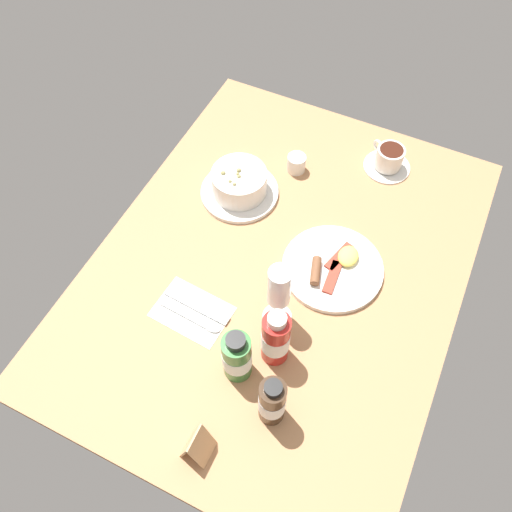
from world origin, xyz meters
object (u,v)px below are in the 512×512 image
(sauce_bottle_green, at_px, (237,356))
(menu_card, at_px, (196,444))
(creamer_jug, at_px, (297,163))
(sauce_bottle_brown, at_px, (272,402))
(wine_glass, at_px, (279,289))
(sauce_bottle_red, at_px, (276,338))
(coffee_cup, at_px, (389,159))
(porridge_bowl, at_px, (239,184))
(breakfast_plate, at_px, (333,267))
(cutlery_setting, at_px, (194,312))

(sauce_bottle_green, relative_size, menu_card, 1.66)
(sauce_bottle_green, distance_m, menu_card, 0.18)
(creamer_jug, height_order, sauce_bottle_brown, sauce_bottle_brown)
(wine_glass, height_order, sauce_bottle_red, wine_glass)
(coffee_cup, distance_m, sauce_bottle_green, 0.70)
(porridge_bowl, distance_m, menu_card, 0.65)
(wine_glass, relative_size, sauce_bottle_green, 1.23)
(porridge_bowl, xyz_separation_m, wine_glass, (0.28, 0.24, 0.09))
(breakfast_plate, bearing_deg, cutlery_setting, -44.77)
(sauce_bottle_red, bearing_deg, coffee_cup, 175.27)
(wine_glass, bearing_deg, sauce_bottle_red, 20.72)
(creamer_jug, height_order, sauce_bottle_green, sauce_bottle_green)
(cutlery_setting, height_order, sauce_bottle_brown, sauce_bottle_brown)
(menu_card, bearing_deg, breakfast_plate, 169.98)
(coffee_cup, height_order, menu_card, menu_card)
(menu_card, bearing_deg, wine_glass, 176.54)
(cutlery_setting, xyz_separation_m, breakfast_plate, (-0.24, 0.24, 0.01))
(porridge_bowl, bearing_deg, cutlery_setting, 9.84)
(porridge_bowl, relative_size, cutlery_setting, 1.16)
(menu_card, bearing_deg, porridge_bowl, -160.63)
(porridge_bowl, distance_m, creamer_jug, 0.17)
(cutlery_setting, height_order, sauce_bottle_red, sauce_bottle_red)
(porridge_bowl, distance_m, sauce_bottle_green, 0.48)
(creamer_jug, height_order, sauce_bottle_red, sauce_bottle_red)
(sauce_bottle_green, height_order, menu_card, sauce_bottle_green)
(cutlery_setting, relative_size, coffee_cup, 1.40)
(creamer_jug, bearing_deg, porridge_bowl, -35.78)
(porridge_bowl, xyz_separation_m, cutlery_setting, (0.36, 0.06, -0.04))
(creamer_jug, relative_size, wine_glass, 0.31)
(sauce_bottle_brown, relative_size, menu_card, 1.70)
(cutlery_setting, relative_size, sauce_bottle_brown, 1.09)
(coffee_cup, relative_size, sauce_bottle_green, 0.80)
(coffee_cup, xyz_separation_m, sauce_bottle_brown, (0.74, -0.00, 0.04))
(sauce_bottle_green, xyz_separation_m, breakfast_plate, (-0.32, 0.09, -0.06))
(menu_card, bearing_deg, sauce_bottle_green, -178.71)
(sauce_bottle_red, relative_size, menu_card, 1.86)
(sauce_bottle_green, height_order, breakfast_plate, sauce_bottle_green)
(sauce_bottle_red, bearing_deg, breakfast_plate, 171.70)
(cutlery_setting, relative_size, creamer_jug, 2.94)
(coffee_cup, relative_size, menu_card, 1.33)
(sauce_bottle_red, bearing_deg, sauce_bottle_brown, 21.44)
(breakfast_plate, bearing_deg, sauce_bottle_green, -16.11)
(breakfast_plate, height_order, menu_card, menu_card)
(wine_glass, bearing_deg, creamer_jug, -162.37)
(cutlery_setting, distance_m, coffee_cup, 0.66)
(sauce_bottle_red, bearing_deg, porridge_bowl, -143.92)
(porridge_bowl, height_order, coffee_cup, porridge_bowl)
(sauce_bottle_red, distance_m, sauce_bottle_green, 0.09)
(wine_glass, bearing_deg, porridge_bowl, -140.27)
(cutlery_setting, xyz_separation_m, menu_card, (0.26, 0.15, 0.04))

